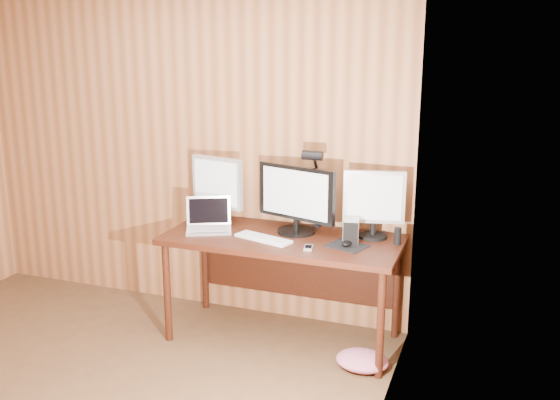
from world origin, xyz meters
The scene contains 13 objects.
desk centered at (0.93, 1.70, 0.63)m, with size 1.60×0.70×0.75m.
monitor_center centered at (0.99, 1.75, 0.99)m, with size 0.59×0.26×0.47m.
monitor_left centered at (0.36, 1.82, 1.01)m, with size 0.42×0.20×0.48m.
monitor_right centered at (1.51, 1.82, 1.00)m, with size 0.41×0.19×0.46m.
laptop centered at (0.38, 1.62, 0.81)m, with size 0.38×0.35×0.22m.
keyboard centered at (0.83, 1.53, 0.76)m, with size 0.42×0.24×0.02m.
mousepad centered at (1.39, 1.59, 0.75)m, with size 0.24×0.20×0.00m, color black.
mouse centered at (1.39, 1.59, 0.77)m, with size 0.07×0.11×0.04m, color black.
hard_drive centered at (1.39, 1.66, 0.83)m, with size 0.13×0.16×0.16m.
phone centered at (1.17, 1.46, 0.76)m, with size 0.07×0.12×0.01m.
speaker centered at (1.69, 1.74, 0.81)m, with size 0.05×0.05×0.11m, color black.
desk_lamp centered at (1.08, 1.86, 1.13)m, with size 0.14×0.20×0.61m.
fabric_pile centered at (1.55, 1.41, 0.05)m, with size 0.34×0.28×0.11m, color #D16584, non-canonical shape.
Camera 1 is at (2.28, -2.15, 2.05)m, focal length 40.00 mm.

